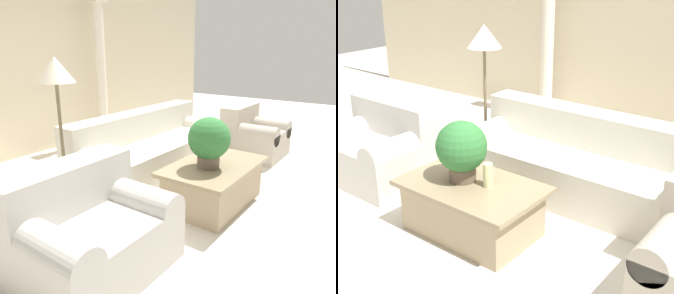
% 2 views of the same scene
% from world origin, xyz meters
% --- Properties ---
extents(ground_plane, '(16.00, 16.00, 0.00)m').
position_xyz_m(ground_plane, '(0.00, 0.00, 0.00)').
color(ground_plane, silver).
extents(wall_back, '(10.00, 0.06, 3.20)m').
position_xyz_m(wall_back, '(0.00, 2.74, 1.60)').
color(wall_back, beige).
rests_on(wall_back, ground_plane).
extents(sofa_long, '(2.45, 0.88, 0.82)m').
position_xyz_m(sofa_long, '(0.51, 0.66, 0.33)').
color(sofa_long, beige).
rests_on(sofa_long, ground_plane).
extents(loveseat, '(1.13, 0.88, 0.82)m').
position_xyz_m(loveseat, '(-1.41, -0.29, 0.34)').
color(loveseat, beige).
rests_on(loveseat, ground_plane).
extents(coffee_table, '(1.21, 0.77, 0.46)m').
position_xyz_m(coffee_table, '(0.13, -0.53, 0.24)').
color(coffee_table, '#998466').
rests_on(coffee_table, ground_plane).
extents(potted_plant, '(0.44, 0.44, 0.53)m').
position_xyz_m(potted_plant, '(0.01, -0.51, 0.76)').
color(potted_plant, brown).
rests_on(potted_plant, coffee_table).
extents(pillar_candle, '(0.08, 0.08, 0.21)m').
position_xyz_m(pillar_candle, '(0.26, -0.47, 0.57)').
color(pillar_candle, beige).
rests_on(pillar_candle, coffee_table).
extents(floor_lamp, '(0.39, 0.39, 1.58)m').
position_xyz_m(floor_lamp, '(-0.82, 0.78, 1.38)').
color(floor_lamp, brown).
rests_on(floor_lamp, ground_plane).
extents(column_right, '(0.25, 0.25, 2.45)m').
position_xyz_m(column_right, '(1.31, 2.41, 1.25)').
color(column_right, beige).
rests_on(column_right, ground_plane).
extents(armchair, '(0.86, 0.86, 0.79)m').
position_xyz_m(armchair, '(2.03, -0.21, 0.34)').
color(armchair, '#ADA393').
rests_on(armchair, ground_plane).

